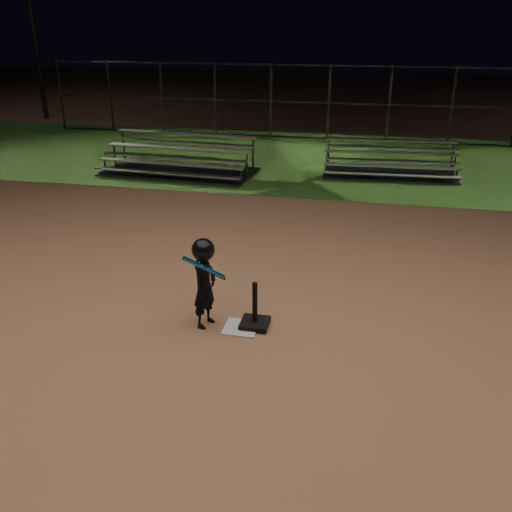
{
  "coord_description": "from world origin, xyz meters",
  "views": [
    {
      "loc": [
        1.53,
        -6.27,
        3.86
      ],
      "look_at": [
        0.0,
        1.0,
        0.65
      ],
      "focal_mm": 38.54,
      "sensor_mm": 36.0,
      "label": 1
    }
  ],
  "objects_px": {
    "home_plate": "(241,328)",
    "bleacher_left": "(179,166)",
    "bleacher_right": "(389,169)",
    "batting_tee": "(255,318)",
    "child_batter": "(204,281)"
  },
  "relations": [
    {
      "from": "batting_tee",
      "to": "child_batter",
      "type": "bearing_deg",
      "value": -172.19
    },
    {
      "from": "home_plate",
      "to": "child_batter",
      "type": "xyz_separation_m",
      "value": [
        -0.49,
        0.0,
        0.66
      ]
    },
    {
      "from": "home_plate",
      "to": "bleacher_left",
      "type": "height_order",
      "value": "bleacher_left"
    },
    {
      "from": "bleacher_left",
      "to": "home_plate",
      "type": "bearing_deg",
      "value": -60.92
    },
    {
      "from": "batting_tee",
      "to": "bleacher_right",
      "type": "height_order",
      "value": "bleacher_right"
    },
    {
      "from": "home_plate",
      "to": "batting_tee",
      "type": "bearing_deg",
      "value": 28.72
    },
    {
      "from": "batting_tee",
      "to": "bleacher_left",
      "type": "xyz_separation_m",
      "value": [
        -3.71,
        7.5,
        0.07
      ]
    },
    {
      "from": "home_plate",
      "to": "bleacher_right",
      "type": "bearing_deg",
      "value": 76.57
    },
    {
      "from": "home_plate",
      "to": "bleacher_right",
      "type": "relative_size",
      "value": 0.13
    },
    {
      "from": "batting_tee",
      "to": "bleacher_right",
      "type": "xyz_separation_m",
      "value": [
        1.88,
        8.53,
        0.04
      ]
    },
    {
      "from": "batting_tee",
      "to": "child_batter",
      "type": "height_order",
      "value": "child_batter"
    },
    {
      "from": "bleacher_right",
      "to": "home_plate",
      "type": "bearing_deg",
      "value": -106.22
    },
    {
      "from": "child_batter",
      "to": "bleacher_right",
      "type": "relative_size",
      "value": 0.36
    },
    {
      "from": "home_plate",
      "to": "child_batter",
      "type": "relative_size",
      "value": 0.36
    },
    {
      "from": "child_batter",
      "to": "home_plate",
      "type": "bearing_deg",
      "value": -73.39
    }
  ]
}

